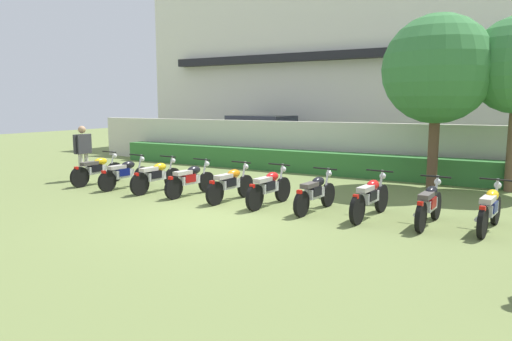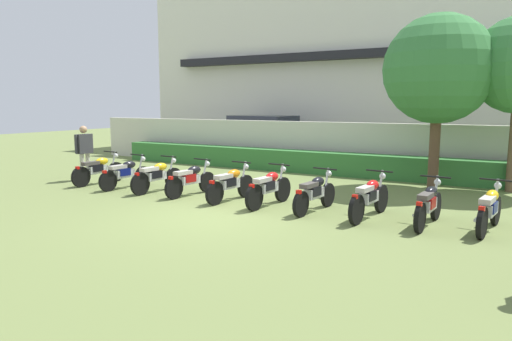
{
  "view_description": "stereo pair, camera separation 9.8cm",
  "coord_description": "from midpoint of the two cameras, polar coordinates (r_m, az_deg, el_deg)",
  "views": [
    {
      "loc": [
        5.59,
        -8.03,
        2.4
      ],
      "look_at": [
        0.0,
        1.87,
        0.76
      ],
      "focal_mm": 32.63,
      "sensor_mm": 36.0,
      "label": 1
    },
    {
      "loc": [
        5.67,
        -7.98,
        2.4
      ],
      "look_at": [
        0.0,
        1.87,
        0.76
      ],
      "focal_mm": 32.63,
      "sensor_mm": 36.0,
      "label": 2
    }
  ],
  "objects": [
    {
      "name": "motorcycle_in_row_8",
      "position": [
        9.79,
        20.18,
        -3.86
      ],
      "size": [
        0.6,
        1.79,
        0.95
      ],
      "rotation": [
        0.0,
        0.0,
        1.5
      ],
      "color": "black",
      "rests_on": "ground"
    },
    {
      "name": "hedge_row",
      "position": [
        16.09,
        8.73,
        0.89
      ],
      "size": [
        17.76,
        0.7,
        0.76
      ],
      "primitive_type": "cube",
      "color": "#337033",
      "rests_on": "ground"
    },
    {
      "name": "inspector_person",
      "position": [
        15.5,
        -20.64,
        2.58
      ],
      "size": [
        0.23,
        0.69,
        1.72
      ],
      "color": "beige",
      "rests_on": "ground"
    },
    {
      "name": "motorcycle_in_row_7",
      "position": [
        10.07,
        13.54,
        -3.18
      ],
      "size": [
        0.6,
        1.97,
        0.97
      ],
      "rotation": [
        0.0,
        0.0,
        1.47
      ],
      "color": "black",
      "rests_on": "ground"
    },
    {
      "name": "tree_near_inspector",
      "position": [
        14.15,
        21.17,
        11.45
      ],
      "size": [
        3.03,
        3.03,
        4.87
      ],
      "color": "brown",
      "rests_on": "ground"
    },
    {
      "name": "ground",
      "position": [
        10.08,
        -5.53,
        -5.62
      ],
      "size": [
        60.0,
        60.0,
        0.0
      ],
      "primitive_type": "plane",
      "color": "olive"
    },
    {
      "name": "motorcycle_in_row_9",
      "position": [
        9.82,
        26.48,
        -4.17
      ],
      "size": [
        0.6,
        1.81,
        0.95
      ],
      "rotation": [
        0.0,
        0.0,
        1.44
      ],
      "color": "black",
      "rests_on": "ground"
    },
    {
      "name": "motorcycle_in_row_4",
      "position": [
        11.52,
        -3.4,
        -1.61
      ],
      "size": [
        0.6,
        1.79,
        0.95
      ],
      "rotation": [
        0.0,
        0.0,
        1.47
      ],
      "color": "black",
      "rests_on": "ground"
    },
    {
      "name": "motorcycle_in_row_1",
      "position": [
        13.75,
        -15.99,
        -0.33
      ],
      "size": [
        0.6,
        1.81,
        0.94
      ],
      "rotation": [
        0.0,
        0.0,
        1.48
      ],
      "color": "black",
      "rests_on": "ground"
    },
    {
      "name": "parked_car",
      "position": [
        20.16,
        0.82,
        4.04
      ],
      "size": [
        4.7,
        2.54,
        1.89
      ],
      "rotation": [
        0.0,
        0.0,
        -0.13
      ],
      "color": "navy",
      "rests_on": "ground"
    },
    {
      "name": "motorcycle_in_row_3",
      "position": [
        12.3,
        -8.28,
        -1.08
      ],
      "size": [
        0.6,
        1.77,
        0.94
      ],
      "rotation": [
        0.0,
        0.0,
        1.44
      ],
      "color": "black",
      "rests_on": "ground"
    },
    {
      "name": "motorcycle_in_row_0",
      "position": [
        14.68,
        -19.05,
        0.1
      ],
      "size": [
        0.6,
        1.87,
        0.96
      ],
      "rotation": [
        0.0,
        0.0,
        1.5
      ],
      "color": "black",
      "rests_on": "ground"
    },
    {
      "name": "motorcycle_in_row_6",
      "position": [
        10.47,
        7.0,
        -2.68
      ],
      "size": [
        0.6,
        1.81,
        0.94
      ],
      "rotation": [
        0.0,
        0.0,
        1.47
      ],
      "color": "black",
      "rests_on": "ground"
    },
    {
      "name": "compound_wall",
      "position": [
        16.69,
        9.62,
        2.85
      ],
      "size": [
        22.2,
        0.3,
        1.75
      ],
      "primitive_type": "cube",
      "color": "beige",
      "rests_on": "ground"
    },
    {
      "name": "motorcycle_in_row_2",
      "position": [
        12.97,
        -12.32,
        -0.65
      ],
      "size": [
        0.6,
        1.82,
        0.96
      ],
      "rotation": [
        0.0,
        0.0,
        1.47
      ],
      "color": "black",
      "rests_on": "ground"
    },
    {
      "name": "motorcycle_in_row_5",
      "position": [
        10.94,
        1.35,
        -2.07
      ],
      "size": [
        0.6,
        1.83,
        0.96
      ],
      "rotation": [
        0.0,
        0.0,
        1.48
      ],
      "color": "black",
      "rests_on": "ground"
    },
    {
      "name": "building",
      "position": [
        23.39,
        15.81,
        12.3
      ],
      "size": [
        23.37,
        6.5,
        8.39
      ],
      "color": "silver",
      "rests_on": "ground"
    }
  ]
}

